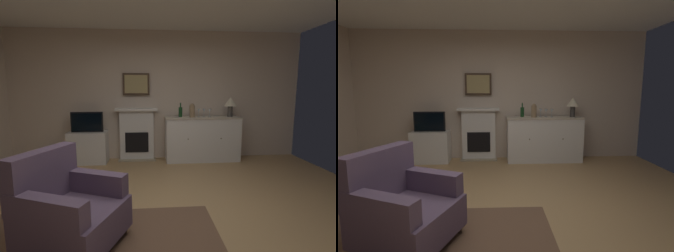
{
  "view_description": "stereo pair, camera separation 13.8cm",
  "coord_description": "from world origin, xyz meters",
  "views": [
    {
      "loc": [
        -0.22,
        -2.5,
        1.48
      ],
      "look_at": [
        0.05,
        0.69,
        1.0
      ],
      "focal_mm": 26.03,
      "sensor_mm": 36.0,
      "label": 1
    },
    {
      "loc": [
        -0.09,
        -2.51,
        1.48
      ],
      "look_at": [
        0.05,
        0.69,
        1.0
      ],
      "focal_mm": 26.03,
      "sensor_mm": 36.0,
      "label": 2
    }
  ],
  "objects": [
    {
      "name": "vase_decorative",
      "position": [
        0.69,
        2.37,
        1.06
      ],
      "size": [
        0.11,
        0.11,
        0.28
      ],
      "color": "#9E7F5B",
      "rests_on": "sideboard_cabinet"
    },
    {
      "name": "wine_glass_left",
      "position": [
        0.84,
        2.45,
        1.05
      ],
      "size": [
        0.07,
        0.07,
        0.16
      ],
      "color": "silver",
      "rests_on": "sideboard_cabinet"
    },
    {
      "name": "tv_set",
      "position": [
        -1.42,
        2.41,
        0.84
      ],
      "size": [
        0.62,
        0.07,
        0.4
      ],
      "color": "black",
      "rests_on": "tv_cabinet"
    },
    {
      "name": "wine_glass_center",
      "position": [
        0.95,
        2.45,
        1.05
      ],
      "size": [
        0.07,
        0.07,
        0.16
      ],
      "color": "silver",
      "rests_on": "sideboard_cabinet"
    },
    {
      "name": "tv_cabinet",
      "position": [
        -1.42,
        2.44,
        0.32
      ],
      "size": [
        0.75,
        0.42,
        0.64
      ],
      "color": "white",
      "rests_on": "ground_plane"
    },
    {
      "name": "area_rug",
      "position": [
        -0.77,
        -0.41,
        0.01
      ],
      "size": [
        2.53,
        1.54,
        0.02
      ],
      "primitive_type": "cube",
      "color": "brown",
      "rests_on": "ground_plane"
    },
    {
      "name": "wine_bottle",
      "position": [
        0.46,
        2.45,
        1.03
      ],
      "size": [
        0.08,
        0.08,
        0.29
      ],
      "color": "#193F1E",
      "rests_on": "sideboard_cabinet"
    },
    {
      "name": "framed_picture",
      "position": [
        -0.45,
        2.64,
        1.59
      ],
      "size": [
        0.55,
        0.04,
        0.45
      ],
      "color": "#473323"
    },
    {
      "name": "wall_rear",
      "position": [
        0.0,
        2.73,
        1.35
      ],
      "size": [
        6.17,
        0.06,
        2.69
      ],
      "primitive_type": "cube",
      "color": "beige",
      "rests_on": "ground_plane"
    },
    {
      "name": "sideboard_cabinet",
      "position": [
        0.91,
        2.42,
        0.46
      ],
      "size": [
        1.55,
        0.49,
        0.92
      ],
      "color": "white",
      "rests_on": "ground_plane"
    },
    {
      "name": "armchair",
      "position": [
        -0.97,
        -0.3,
        0.38
      ],
      "size": [
        1.04,
        1.01,
        0.92
      ],
      "color": "#604C66",
      "rests_on": "ground_plane"
    },
    {
      "name": "fireplace_unit",
      "position": [
        -0.45,
        2.6,
        0.55
      ],
      "size": [
        0.87,
        0.3,
        1.1
      ],
      "color": "white",
      "rests_on": "ground_plane"
    },
    {
      "name": "table_lamp",
      "position": [
        1.49,
        2.42,
        1.2
      ],
      "size": [
        0.26,
        0.26,
        0.4
      ],
      "color": "#4C4742",
      "rests_on": "sideboard_cabinet"
    },
    {
      "name": "ground_plane",
      "position": [
        0.0,
        0.0,
        -0.05
      ],
      "size": [
        6.17,
        5.51,
        0.1
      ],
      "primitive_type": "cube",
      "color": "tan",
      "rests_on": "ground"
    },
    {
      "name": "wine_glass_right",
      "position": [
        1.06,
        2.4,
        1.05
      ],
      "size": [
        0.07,
        0.07,
        0.16
      ],
      "color": "silver",
      "rests_on": "sideboard_cabinet"
    }
  ]
}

